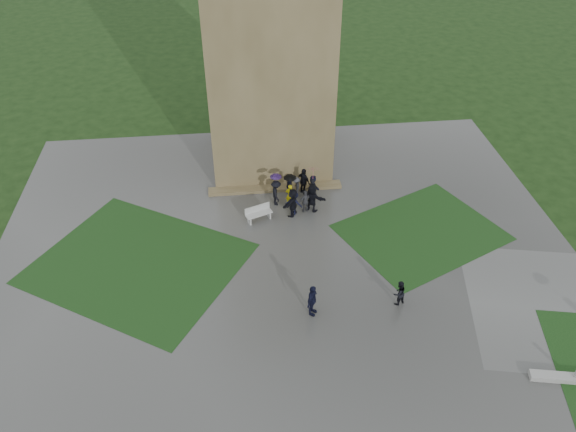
{
  "coord_description": "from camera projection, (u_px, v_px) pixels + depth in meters",
  "views": [
    {
      "loc": [
        -2.52,
        -20.71,
        21.66
      ],
      "look_at": [
        0.38,
        5.99,
        1.2
      ],
      "focal_mm": 35.0,
      "sensor_mm": 36.0,
      "label": 1
    }
  ],
  "objects": [
    {
      "name": "lawn_inset_left",
      "position": [
        138.0,
        263.0,
        32.14
      ],
      "size": [
        14.1,
        13.46,
        0.01
      ],
      "primitive_type": "cube",
      "rotation": [
        0.0,
        0.0,
        -0.56
      ],
      "color": "black",
      "rests_on": "plaza"
    },
    {
      "name": "plaza",
      "position": [
        289.0,
        276.0,
        31.3
      ],
      "size": [
        34.0,
        34.0,
        0.02
      ],
      "primitive_type": "cube",
      "color": "#3B3B38",
      "rests_on": "ground"
    },
    {
      "name": "bench",
      "position": [
        258.0,
        213.0,
        35.11
      ],
      "size": [
        1.78,
        1.13,
        0.99
      ],
      "rotation": [
        0.0,
        0.0,
        0.38
      ],
      "color": "#AFAFAA",
      "rests_on": "plaza"
    },
    {
      "name": "pedestrian_mid",
      "position": [
        312.0,
        300.0,
        28.51
      ],
      "size": [
        1.09,
        1.28,
        1.89
      ],
      "primitive_type": "imported",
      "rotation": [
        0.0,
        0.0,
        1.06
      ],
      "color": "black",
      "rests_on": "plaza"
    },
    {
      "name": "ground",
      "position": [
        293.0,
        302.0,
        29.72
      ],
      "size": [
        120.0,
        120.0,
        0.0
      ],
      "primitive_type": "plane",
      "color": "black"
    },
    {
      "name": "tower_plinth",
      "position": [
        275.0,
        188.0,
        38.02
      ],
      "size": [
        9.0,
        0.8,
        0.22
      ],
      "primitive_type": "cube",
      "color": "brown",
      "rests_on": "plaza"
    },
    {
      "name": "visitor_cluster",
      "position": [
        299.0,
        192.0,
        36.06
      ],
      "size": [
        3.46,
        3.87,
        2.56
      ],
      "color": "black",
      "rests_on": "plaza"
    },
    {
      "name": "lawn_inset_right",
      "position": [
        421.0,
        232.0,
        34.39
      ],
      "size": [
        11.12,
        10.15,
        0.01
      ],
      "primitive_type": "cube",
      "rotation": [
        0.0,
        0.0,
        0.44
      ],
      "color": "black",
      "rests_on": "plaza"
    },
    {
      "name": "tower",
      "position": [
        267.0,
        36.0,
        36.13
      ],
      "size": [
        8.0,
        8.0,
        18.0
      ],
      "primitive_type": "cube",
      "color": "brown",
      "rests_on": "ground"
    },
    {
      "name": "pedestrian_near",
      "position": [
        399.0,
        293.0,
        29.21
      ],
      "size": [
        0.84,
        0.68,
        1.5
      ],
      "primitive_type": "imported",
      "rotation": [
        0.0,
        0.0,
        3.55
      ],
      "color": "black",
      "rests_on": "plaza"
    }
  ]
}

